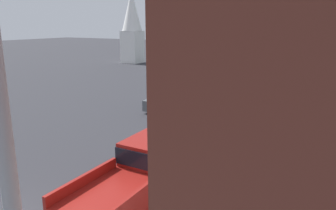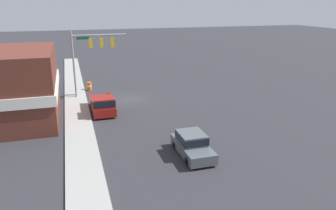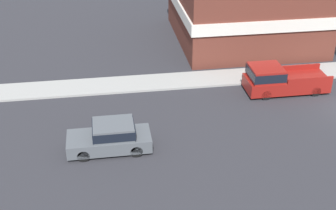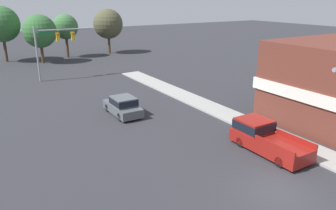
{
  "view_description": "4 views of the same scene",
  "coord_description": "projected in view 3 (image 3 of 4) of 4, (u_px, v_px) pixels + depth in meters",
  "views": [
    {
      "loc": [
        9.1,
        -4.63,
        5.98
      ],
      "look_at": [
        0.68,
        10.36,
        1.67
      ],
      "focal_mm": 35.0,
      "sensor_mm": 36.0,
      "label": 1
    },
    {
      "loc": [
        6.0,
        35.43,
        10.61
      ],
      "look_at": [
        -1.05,
        12.21,
        2.93
      ],
      "focal_mm": 35.0,
      "sensor_mm": 36.0,
      "label": 2
    },
    {
      "loc": [
        -23.19,
        15.45,
        14.58
      ],
      "look_at": [
        -0.66,
        12.0,
        1.79
      ],
      "focal_mm": 50.0,
      "sensor_mm": 36.0,
      "label": 3
    },
    {
      "loc": [
        -12.76,
        -9.78,
        9.79
      ],
      "look_at": [
        -0.26,
        10.52,
        1.94
      ],
      "focal_mm": 35.0,
      "sensor_mm": 36.0,
      "label": 4
    }
  ],
  "objects": [
    {
      "name": "corner_brick_building",
      "position": [
        245.0,
        1.0,
        38.45
      ],
      "size": [
        11.77,
        11.3,
        6.53
      ],
      "color": "brown",
      "rests_on": "ground"
    },
    {
      "name": "car_lead",
      "position": [
        111.0,
        136.0,
        25.08
      ],
      "size": [
        1.94,
        4.49,
        1.64
      ],
      "color": "black",
      "rests_on": "ground"
    },
    {
      "name": "pickup_truck_parked",
      "position": [
        279.0,
        79.0,
        30.98
      ],
      "size": [
        2.14,
        5.46,
        1.87
      ],
      "color": "black",
      "rests_on": "ground"
    },
    {
      "name": "sidewalk_curb",
      "position": [
        317.0,
        71.0,
        34.05
      ],
      "size": [
        2.4,
        60.0,
        0.14
      ],
      "color": "#9E9E99",
      "rests_on": "ground"
    }
  ]
}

